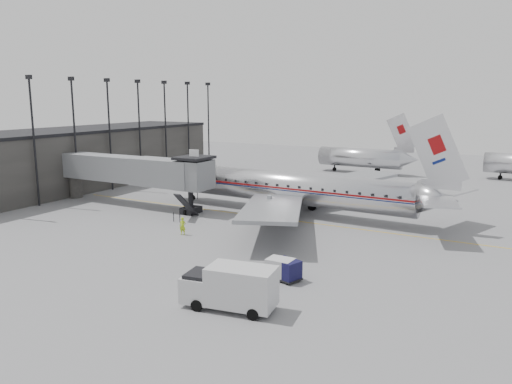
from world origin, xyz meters
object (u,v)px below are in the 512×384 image
Objects in this scene: airliner at (293,188)px; baggage_cart_navy at (287,270)px; service_van at (230,286)px; ramp_worker at (183,226)px; baggage_cart_white at (280,268)px.

airliner is 15.84× the size of baggage_cart_navy.
ramp_worker is at bearing 127.71° from service_van.
service_van is 6.12m from baggage_cart_navy.
service_van is 6.06m from baggage_cart_white.
service_van reaches higher than baggage_cart_navy.
airliner is 20.79m from baggage_cart_navy.
service_van is 3.13× the size of baggage_cart_white.
baggage_cart_white is at bearing -161.21° from baggage_cart_navy.
ramp_worker is at bearing -110.73° from airliner.
baggage_cart_navy is 14.91m from ramp_worker.
service_van is at bearing -71.88° from airliner.
ramp_worker is (-5.40, -12.99, -2.01)m from airliner.
ramp_worker is (-12.69, 12.00, -0.59)m from service_van.
service_van reaches higher than baggage_cart_white.
service_van is at bearing -80.32° from baggage_cart_navy.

